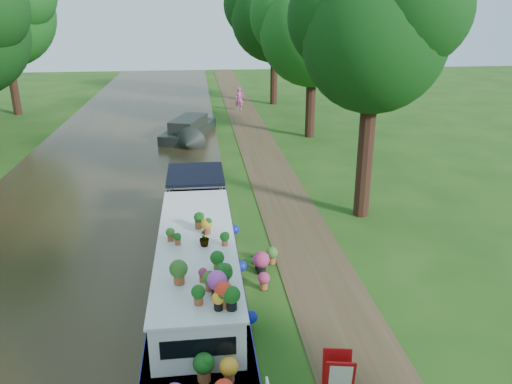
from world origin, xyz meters
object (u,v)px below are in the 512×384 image
object	(u,v)px
plant_boat	(198,278)
pedestrian_pink	(239,99)
second_boat	(189,130)
sandwich_board	(338,377)

from	to	relation	value
plant_boat	pedestrian_pink	bearing A→B (deg)	82.79
second_boat	plant_boat	bearing A→B (deg)	-70.03
plant_boat	sandwich_board	size ratio (longest dim) A/B	14.73
sandwich_board	pedestrian_pink	size ratio (longest dim) A/B	0.55
plant_boat	second_boat	xyz separation A→B (m)	(-0.40, 18.04, -0.37)
plant_boat	sandwich_board	distance (m)	4.41
second_boat	sandwich_board	size ratio (longest dim) A/B	7.13
sandwich_board	pedestrian_pink	xyz separation A→B (m)	(0.59, 29.47, 0.43)
plant_boat	sandwich_board	xyz separation A→B (m)	(2.70, -3.46, -0.41)
second_boat	pedestrian_pink	world-z (taller)	pedestrian_pink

